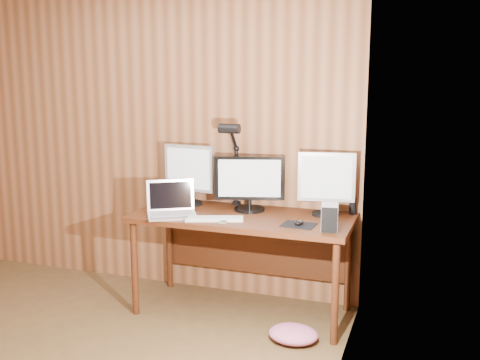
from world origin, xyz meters
The scene contains 13 objects.
desk centered at (0.93, 1.70, 0.63)m, with size 1.60×0.70×0.75m.
monitor_center centered at (0.94, 1.78, 0.96)m, with size 0.51×0.23×0.41m.
monitor_left centered at (0.43, 1.82, 1.00)m, with size 0.42×0.20×0.47m.
monitor_right centered at (1.51, 1.82, 1.00)m, with size 0.41×0.19×0.46m.
laptop centered at (0.44, 1.47, 0.81)m, with size 0.43×0.40×0.25m.
keyboard centered at (0.79, 1.44, 0.76)m, with size 0.42×0.25×0.02m.
mousepad centered at (1.38, 1.49, 0.75)m, with size 0.22×0.18×0.00m, color black.
mouse centered at (1.38, 1.49, 0.77)m, with size 0.06×0.10×0.04m, color black.
hard_drive centered at (1.60, 1.44, 0.84)m, with size 0.13×0.17×0.17m.
phone centered at (0.87, 1.41, 0.76)m, with size 0.05×0.10×0.01m.
speaker centered at (1.69, 1.92, 0.81)m, with size 0.05×0.05×0.12m, color black.
desk_lamp centered at (0.78, 1.85, 1.18)m, with size 0.16×0.23×0.69m.
fabric_pile centered at (1.41, 1.28, 0.05)m, with size 0.34×0.27×0.11m, color #D56795, non-canonical shape.
Camera 1 is at (2.21, -2.13, 1.77)m, focal length 42.00 mm.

